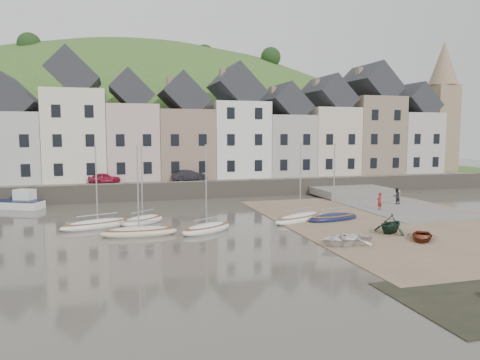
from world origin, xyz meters
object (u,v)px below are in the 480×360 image
object	(u,v)px
person_red	(379,201)
car_left	(104,178)
sailboat_0	(98,224)
rowboat_green	(391,224)
car_right	(189,175)
rowboat_white	(345,239)
rowboat_red	(422,236)
person_dark	(396,196)

from	to	relation	value
person_red	car_left	xyz separation A→B (m)	(-23.49, 14.62, 1.28)
sailboat_0	rowboat_green	bearing A→B (deg)	-21.57
rowboat_green	car_left	world-z (taller)	car_left
rowboat_green	car_right	distance (m)	24.98
rowboat_green	car_left	distance (m)	29.75
rowboat_white	rowboat_red	distance (m)	5.24
sailboat_0	person_dark	xyz separation A→B (m)	(27.10, 2.84, 0.63)
rowboat_green	car_left	bearing A→B (deg)	-168.09
sailboat_0	rowboat_green	distance (m)	20.78
sailboat_0	car_left	world-z (taller)	sailboat_0
rowboat_white	sailboat_0	bearing A→B (deg)	-128.00
person_dark	car_right	distance (m)	21.70
person_red	rowboat_green	bearing A→B (deg)	32.41
rowboat_white	person_dark	size ratio (longest dim) A/B	2.17
rowboat_green	person_dark	world-z (taller)	person_dark
sailboat_0	person_dark	world-z (taller)	sailboat_0
sailboat_0	rowboat_red	size ratio (longest dim) A/B	2.40
car_left	person_dark	bearing A→B (deg)	-128.73
rowboat_red	person_red	world-z (taller)	person_red
rowboat_red	person_dark	size ratio (longest dim) A/B	1.70
person_red	car_right	world-z (taller)	car_right
car_right	car_left	bearing A→B (deg)	82.75
person_dark	car_left	distance (m)	29.54
rowboat_green	person_dark	bearing A→B (deg)	115.54
rowboat_red	car_left	bearing A→B (deg)	166.79
sailboat_0	rowboat_white	size ratio (longest dim) A/B	1.88
rowboat_red	car_left	size ratio (longest dim) A/B	0.80
car_left	car_right	world-z (taller)	car_right
sailboat_0	person_red	bearing A→B (deg)	1.39
rowboat_white	car_right	xyz separation A→B (m)	(-5.47, 24.79, 1.81)
rowboat_green	person_red	size ratio (longest dim) A/B	1.64
person_red	rowboat_white	bearing A→B (deg)	19.40
car_left	car_right	distance (m)	9.01
sailboat_0	rowboat_red	xyz separation A→B (m)	(20.00, -10.01, 0.07)
person_red	car_left	world-z (taller)	car_left
car_left	person_red	bearing A→B (deg)	-135.88
rowboat_green	rowboat_red	size ratio (longest dim) A/B	0.95
person_red	person_dark	xyz separation A→B (m)	(3.31, 2.26, 0.01)
person_dark	rowboat_red	bearing A→B (deg)	46.01
car_right	person_red	bearing A→B (deg)	-142.53
rowboat_green	car_left	xyz separation A→B (m)	(-19.02, 22.84, 1.44)
rowboat_white	car_right	bearing A→B (deg)	-172.58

